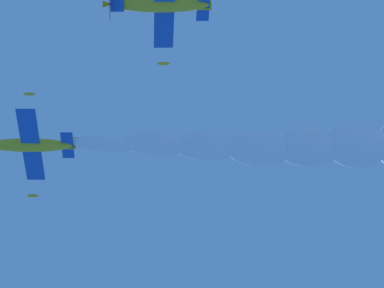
# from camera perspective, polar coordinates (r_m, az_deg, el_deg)

# --- Properties ---
(airplane_lead) EXTENTS (8.51, 7.87, 2.93)m
(airplane_lead) POSITION_cam_1_polar(r_m,az_deg,el_deg) (70.83, -10.65, -0.07)
(airplane_lead) COLOR gold
(airplane_left_wingman) EXTENTS (8.43, 7.85, 3.07)m
(airplane_left_wingman) POSITION_cam_1_polar(r_m,az_deg,el_deg) (64.55, -2.21, 8.91)
(airplane_left_wingman) COLOR gold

